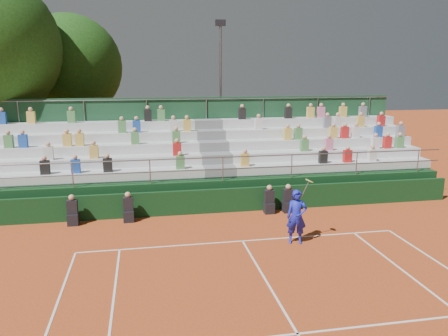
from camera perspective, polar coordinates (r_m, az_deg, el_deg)
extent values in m
plane|color=#B2471D|center=(15.17, 2.44, -9.52)|extent=(90.00, 90.00, 0.00)
cube|color=white|center=(15.17, 2.44, -9.50)|extent=(11.00, 0.06, 0.01)
cube|color=white|center=(12.36, 5.85, -14.97)|extent=(0.06, 6.40, 0.01)
cube|color=white|center=(10.48, 9.58, -20.57)|extent=(8.22, 0.06, 0.01)
cube|color=black|center=(17.96, 0.17, -4.26)|extent=(20.00, 0.15, 1.00)
cube|color=black|center=(17.55, -19.10, -6.34)|extent=(0.40, 0.40, 0.44)
cube|color=black|center=(17.41, -19.21, -4.85)|extent=(0.38, 0.25, 0.55)
sphere|color=tan|center=(17.30, -19.30, -3.64)|extent=(0.22, 0.22, 0.22)
cube|color=black|center=(17.35, -12.33, -6.15)|extent=(0.40, 0.40, 0.44)
cube|color=black|center=(17.20, -12.41, -4.63)|extent=(0.38, 0.25, 0.55)
sphere|color=tan|center=(17.09, -12.47, -3.41)|extent=(0.22, 0.22, 0.22)
cube|color=black|center=(18.01, 5.89, -5.20)|extent=(0.40, 0.40, 0.44)
cube|color=black|center=(17.87, 5.93, -3.74)|extent=(0.38, 0.25, 0.55)
sphere|color=tan|center=(17.77, 5.96, -2.56)|extent=(0.22, 0.22, 0.22)
cube|color=black|center=(18.25, 8.30, -5.04)|extent=(0.40, 0.40, 0.44)
cube|color=black|center=(18.11, 8.35, -3.59)|extent=(0.38, 0.25, 0.55)
sphere|color=tan|center=(18.01, 8.39, -2.43)|extent=(0.22, 0.22, 0.22)
cube|color=black|center=(20.88, -1.40, -1.56)|extent=(20.00, 5.20, 1.20)
cube|color=silver|center=(18.94, -16.78, -1.06)|extent=(9.30, 0.85, 0.42)
cube|color=silver|center=(20.65, 14.17, 0.20)|extent=(9.30, 0.85, 0.42)
cube|color=slate|center=(19.08, -0.61, -0.42)|extent=(1.40, 0.85, 0.42)
cube|color=silver|center=(19.67, -16.60, 0.70)|extent=(9.30, 0.85, 0.42)
cube|color=silver|center=(21.33, 13.29, 1.79)|extent=(9.30, 0.85, 0.42)
cube|color=slate|center=(19.81, -1.04, 1.31)|extent=(1.40, 0.85, 0.42)
cube|color=silver|center=(20.43, -16.43, 2.34)|extent=(9.30, 0.85, 0.42)
cube|color=silver|center=(22.03, 12.47, 3.28)|extent=(9.30, 0.85, 0.42)
cube|color=slate|center=(20.56, -1.43, 2.92)|extent=(1.40, 0.85, 0.42)
cube|color=silver|center=(21.20, -16.28, 3.86)|extent=(9.30, 0.85, 0.42)
cube|color=silver|center=(22.74, 11.69, 4.67)|extent=(9.30, 0.85, 0.42)
cube|color=slate|center=(21.32, -1.80, 4.41)|extent=(1.40, 0.85, 0.42)
cube|color=silver|center=(21.98, -16.14, 5.27)|extent=(9.30, 0.85, 0.42)
cube|color=silver|center=(23.47, 10.96, 5.98)|extent=(9.30, 0.85, 0.42)
cube|color=slate|center=(22.10, -2.14, 5.79)|extent=(1.40, 0.85, 0.42)
cube|color=#1B4629|center=(22.74, -2.32, 3.72)|extent=(20.00, 0.12, 4.40)
cylinder|color=gray|center=(18.07, -0.14, 1.41)|extent=(20.00, 0.05, 0.05)
cylinder|color=gray|center=(22.41, -2.33, 8.99)|extent=(20.00, 0.05, 0.05)
cube|color=black|center=(18.98, -22.34, 0.07)|extent=(0.36, 0.24, 0.56)
cube|color=#1E4CB2|center=(18.77, -18.81, 0.21)|extent=(0.36, 0.24, 0.56)
cube|color=black|center=(18.62, -14.95, 0.37)|extent=(0.36, 0.24, 0.56)
cube|color=#4C8C4C|center=(18.62, -5.73, 0.74)|extent=(0.36, 0.24, 0.56)
cube|color=silver|center=(19.72, -21.91, 1.79)|extent=(0.36, 0.24, 0.56)
cube|color=gold|center=(19.43, -16.62, 2.03)|extent=(0.36, 0.24, 0.56)
cube|color=red|center=(19.36, -6.15, 2.45)|extent=(0.36, 0.24, 0.56)
cube|color=#4C8C4C|center=(20.89, -26.30, 3.13)|extent=(0.36, 0.24, 0.56)
cube|color=#1E4CB2|center=(20.73, -24.76, 3.21)|extent=(0.36, 0.24, 0.56)
cube|color=gold|center=(20.36, -19.80, 3.47)|extent=(0.36, 0.24, 0.56)
cube|color=gold|center=(20.28, -18.34, 3.55)|extent=(0.36, 0.24, 0.56)
cube|color=#4C8C4C|center=(20.09, -11.53, 3.85)|extent=(0.36, 0.24, 0.56)
cube|color=#4C8C4C|center=(20.14, -6.26, 4.05)|extent=(0.36, 0.24, 0.56)
cube|color=#4C8C4C|center=(20.89, -13.17, 5.27)|extent=(0.36, 0.24, 0.56)
cube|color=#1E4CB2|center=(20.87, -11.33, 5.35)|extent=(0.36, 0.24, 0.56)
cube|color=silver|center=(20.92, -6.62, 5.52)|extent=(0.36, 0.24, 0.56)
cube|color=gold|center=(20.97, -4.85, 5.58)|extent=(0.36, 0.24, 0.56)
cube|color=#1E4CB2|center=(22.59, -27.02, 5.84)|extent=(0.36, 0.24, 0.56)
cube|color=gold|center=(22.27, -23.88, 6.05)|extent=(0.36, 0.24, 0.56)
cube|color=#4C8C4C|center=(21.93, -19.30, 6.33)|extent=(0.36, 0.24, 0.56)
cube|color=black|center=(21.67, -9.92, 6.78)|extent=(0.36, 0.24, 0.56)
cube|color=#4C8C4C|center=(21.69, -8.22, 6.85)|extent=(0.36, 0.24, 0.56)
cube|color=gold|center=(19.05, 2.74, 1.06)|extent=(0.36, 0.24, 0.56)
cube|color=black|center=(20.17, 12.82, 1.41)|extent=(0.36, 0.24, 0.56)
cube|color=red|center=(20.66, 15.82, 1.50)|extent=(0.36, 0.24, 0.56)
cube|color=silver|center=(21.22, 18.77, 1.59)|extent=(0.36, 0.24, 0.56)
cube|color=#4C8C4C|center=(20.65, 10.45, 2.95)|extent=(0.36, 0.24, 0.56)
cube|color=pink|center=(21.11, 13.51, 3.02)|extent=(0.36, 0.24, 0.56)
cube|color=silver|center=(22.18, 19.14, 3.12)|extent=(0.36, 0.24, 0.56)
cube|color=red|center=(22.49, 20.55, 3.14)|extent=(0.36, 0.24, 0.56)
cube|color=#4C8C4C|center=(22.83, 21.93, 3.16)|extent=(0.36, 0.24, 0.56)
cube|color=gold|center=(21.19, 8.29, 4.42)|extent=(0.36, 0.24, 0.56)
cube|color=#4C8C4C|center=(21.37, 9.66, 4.44)|extent=(0.36, 0.24, 0.56)
cube|color=gold|center=(22.05, 14.07, 4.49)|extent=(0.36, 0.24, 0.56)
cube|color=red|center=(22.31, 15.49, 4.50)|extent=(0.36, 0.24, 0.56)
cube|color=silver|center=(22.56, 16.81, 4.51)|extent=(0.36, 0.24, 0.56)
cube|color=#1E4CB2|center=(23.14, 19.50, 4.52)|extent=(0.36, 0.24, 0.56)
cube|color=slate|center=(23.77, 22.04, 4.51)|extent=(0.36, 0.24, 0.56)
cube|color=silver|center=(21.60, 4.55, 5.79)|extent=(0.36, 0.24, 0.56)
cube|color=slate|center=(22.78, 13.32, 5.85)|extent=(0.36, 0.24, 0.56)
cube|color=silver|center=(23.01, 14.61, 5.85)|extent=(0.36, 0.24, 0.56)
cube|color=gold|center=(23.57, 17.39, 5.83)|extent=(0.36, 0.24, 0.56)
cube|color=red|center=(24.12, 19.82, 5.80)|extent=(0.36, 0.24, 0.56)
cube|color=black|center=(22.22, 2.38, 7.10)|extent=(0.36, 0.24, 0.56)
cube|color=black|center=(22.88, 8.38, 7.14)|extent=(0.36, 0.24, 0.56)
cube|color=gold|center=(23.30, 11.22, 7.13)|extent=(0.36, 0.24, 0.56)
cube|color=pink|center=(23.52, 12.54, 7.12)|extent=(0.36, 0.24, 0.56)
cube|color=gold|center=(24.02, 15.26, 7.09)|extent=(0.36, 0.24, 0.56)
cube|color=slate|center=(24.53, 17.65, 7.04)|extent=(0.36, 0.24, 0.56)
imported|color=#1922BD|center=(14.90, 9.46, -6.31)|extent=(0.76, 0.59, 1.85)
cylinder|color=gray|center=(14.71, 10.51, -2.82)|extent=(0.26, 0.03, 0.51)
cylinder|color=#E5D866|center=(14.69, 11.10, -1.66)|extent=(0.26, 0.28, 0.14)
cylinder|color=#362213|center=(28.97, -18.90, 4.04)|extent=(0.50, 0.50, 3.46)
sphere|color=#163A0F|center=(28.70, -19.51, 12.39)|extent=(6.23, 6.23, 6.23)
cylinder|color=gray|center=(27.00, -0.46, 9.29)|extent=(0.16, 0.16, 8.29)
cube|color=black|center=(27.09, -0.47, 18.44)|extent=(0.60, 0.25, 0.35)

